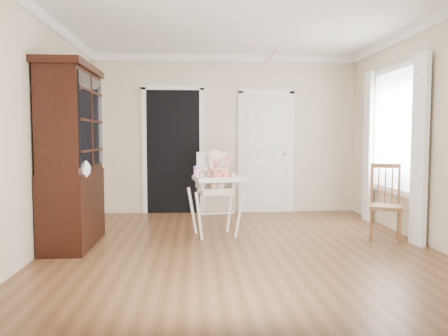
{
  "coord_description": "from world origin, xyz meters",
  "views": [
    {
      "loc": [
        -0.53,
        -5.02,
        1.29
      ],
      "look_at": [
        -0.16,
        0.57,
        0.9
      ],
      "focal_mm": 35.0,
      "sensor_mm": 36.0,
      "label": 1
    }
  ],
  "objects": [
    {
      "name": "wall_right",
      "position": [
        2.25,
        0.0,
        1.35
      ],
      "size": [
        0.0,
        5.0,
        5.0
      ],
      "primitive_type": "plane",
      "rotation": [
        1.57,
        0.0,
        -1.57
      ],
      "color": "beige",
      "rests_on": "floor"
    },
    {
      "name": "wall_left",
      "position": [
        -2.25,
        0.0,
        1.35
      ],
      "size": [
        0.0,
        5.0,
        5.0
      ],
      "primitive_type": "plane",
      "rotation": [
        1.57,
        0.0,
        1.57
      ],
      "color": "beige",
      "rests_on": "floor"
    },
    {
      "name": "window_right",
      "position": [
        2.18,
        0.8,
        1.29
      ],
      "size": [
        0.13,
        1.84,
        2.3
      ],
      "color": "white",
      "rests_on": "wall_right"
    },
    {
      "name": "closet_door",
      "position": [
        0.7,
        2.48,
        1.02
      ],
      "size": [
        0.96,
        0.09,
        2.13
      ],
      "color": "white",
      "rests_on": "wall_back"
    },
    {
      "name": "streamer",
      "position": [
        0.06,
        0.05,
        2.4
      ],
      "size": [
        0.16,
        0.48,
        0.15
      ],
      "primitive_type": null,
      "rotation": [
        0.26,
        0.0,
        0.28
      ],
      "color": "pink",
      "rests_on": "ceiling"
    },
    {
      "name": "doorway",
      "position": [
        -0.9,
        2.48,
        1.11
      ],
      "size": [
        1.06,
        0.05,
        2.22
      ],
      "color": "black",
      "rests_on": "wall_back"
    },
    {
      "name": "baby",
      "position": [
        -0.27,
        0.69,
        0.87
      ],
      "size": [
        0.37,
        0.28,
        0.53
      ],
      "rotation": [
        0.0,
        0.0,
        0.19
      ],
      "color": "beige",
      "rests_on": "high_chair"
    },
    {
      "name": "china_cabinet",
      "position": [
        -1.99,
        0.26,
        1.07
      ],
      "size": [
        0.57,
        1.27,
        2.15
      ],
      "color": "black",
      "rests_on": "floor"
    },
    {
      "name": "high_chair",
      "position": [
        -0.27,
        0.66,
        0.69
      ],
      "size": [
        0.77,
        0.9,
        1.13
      ],
      "rotation": [
        0.0,
        0.0,
        0.19
      ],
      "color": "white",
      "rests_on": "floor"
    },
    {
      "name": "sippy_cup",
      "position": [
        -0.51,
        0.48,
        0.86
      ],
      "size": [
        0.08,
        0.08,
        0.19
      ],
      "rotation": [
        0.0,
        0.0,
        0.19
      ],
      "color": "#FE9BD6",
      "rests_on": "high_chair"
    },
    {
      "name": "wall_back",
      "position": [
        0.0,
        2.5,
        1.35
      ],
      "size": [
        4.5,
        0.0,
        4.5
      ],
      "primitive_type": "plane",
      "rotation": [
        1.57,
        0.0,
        0.0
      ],
      "color": "beige",
      "rests_on": "floor"
    },
    {
      "name": "cake",
      "position": [
        -0.21,
        0.42,
        0.84
      ],
      "size": [
        0.26,
        0.26,
        0.12
      ],
      "color": "silver",
      "rests_on": "high_chair"
    },
    {
      "name": "dining_chair",
      "position": [
        1.88,
        0.33,
        0.45
      ],
      "size": [
        0.51,
        0.51,
        0.96
      ],
      "rotation": [
        0.0,
        0.0,
        -0.39
      ],
      "color": "brown",
      "rests_on": "floor"
    },
    {
      "name": "crown_molding",
      "position": [
        0.0,
        0.0,
        2.64
      ],
      "size": [
        4.5,
        5.0,
        0.12
      ],
      "primitive_type": null,
      "color": "white",
      "rests_on": "ceiling"
    },
    {
      "name": "ceiling",
      "position": [
        0.0,
        0.0,
        2.7
      ],
      "size": [
        5.0,
        5.0,
        0.0
      ],
      "primitive_type": "plane",
      "rotation": [
        3.14,
        0.0,
        0.0
      ],
      "color": "white",
      "rests_on": "wall_back"
    },
    {
      "name": "floor",
      "position": [
        0.0,
        0.0,
        0.0
      ],
      "size": [
        5.0,
        5.0,
        0.0
      ],
      "primitive_type": "plane",
      "color": "#55371D",
      "rests_on": "ground"
    }
  ]
}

